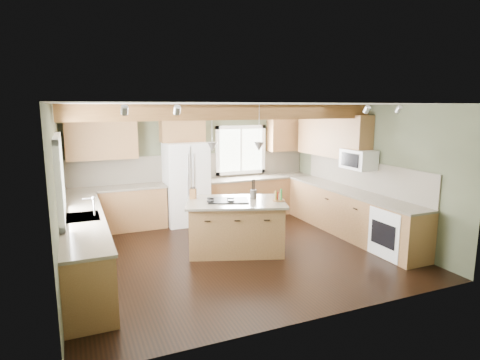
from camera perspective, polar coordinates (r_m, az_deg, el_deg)
name	(u,v)px	position (r m, az deg, el deg)	size (l,w,h in m)	color
floor	(236,252)	(7.27, -0.63, -10.25)	(5.60, 5.60, 0.00)	black
ceiling	(235,104)	(6.80, -0.67, 10.71)	(5.60, 5.60, 0.00)	silver
wall_back	(194,163)	(9.25, -6.56, 2.46)	(5.60, 5.60, 0.00)	#414632
wall_left	(58,194)	(6.42, -24.45, -1.88)	(5.00, 5.00, 0.00)	#414632
wall_right	(365,171)	(8.38, 17.35, 1.24)	(5.00, 5.00, 0.00)	#414632
ceiling_beam	(233,112)	(6.89, -0.98, 9.63)	(5.55, 0.26, 0.26)	brown
soffit_trim	(194,108)	(9.07, -6.54, 10.17)	(5.55, 0.20, 0.10)	brown
backsplash_back	(194,167)	(9.25, -6.53, 1.90)	(5.58, 0.03, 0.58)	brown
backsplash_right	(362,175)	(8.42, 17.02, 0.68)	(0.03, 3.70, 0.58)	brown
base_cab_back_left	(116,210)	(8.79, -17.16, -4.07)	(2.02, 0.60, 0.88)	brown
counter_back_left	(115,188)	(8.69, -17.32, -1.13)	(2.06, 0.64, 0.04)	#4C4438
base_cab_back_right	(258,196)	(9.65, 2.57, -2.34)	(2.62, 0.60, 0.88)	brown
counter_back_right	(258,178)	(9.56, 2.59, 0.35)	(2.66, 0.64, 0.04)	#4C4438
base_cab_left	(84,247)	(6.68, -21.29, -8.84)	(0.60, 3.70, 0.88)	brown
counter_left	(82,218)	(6.55, -21.56, -5.03)	(0.64, 3.74, 0.04)	#4C4438
base_cab_right	(349,214)	(8.40, 15.25, -4.62)	(0.60, 3.70, 0.88)	brown
counter_right	(350,191)	(8.30, 15.40, -1.55)	(0.64, 3.74, 0.04)	#4C4438
upper_cab_back_left	(101,137)	(8.66, -19.10, 5.76)	(1.40, 0.35, 0.90)	brown
upper_cab_over_fridge	(182,126)	(8.92, -8.22, 7.62)	(0.96, 0.35, 0.70)	brown
upper_cab_right	(332,136)	(8.90, 12.96, 6.17)	(0.35, 2.20, 0.90)	brown
upper_cab_back_corner	(286,132)	(9.93, 6.58, 6.76)	(0.90, 0.35, 0.90)	brown
window_left	(58,177)	(6.42, -24.43, 0.40)	(0.04, 1.60, 1.05)	white
window_back	(240,150)	(9.59, 0.06, 4.31)	(1.10, 0.04, 1.00)	white
sink	(82,218)	(6.55, -21.56, -4.99)	(0.50, 0.65, 0.03)	#262628
faucet	(94,207)	(6.52, -20.06, -3.64)	(0.02, 0.02, 0.28)	#B2B2B7
dishwasher	(89,280)	(5.47, -20.68, -13.21)	(0.60, 0.60, 0.84)	white
oven	(397,232)	(7.46, 21.39, -6.94)	(0.60, 0.72, 0.84)	white
microwave	(358,159)	(8.17, 16.49, 2.84)	(0.40, 0.70, 0.38)	white
pendant_left	(212,147)	(6.93, -3.97, 4.72)	(0.18, 0.18, 0.16)	#B2B2B7
pendant_right	(259,147)	(6.97, 2.70, 4.77)	(0.18, 0.18, 0.16)	#B2B2B7
refrigerator	(186,184)	(8.87, -7.67, -0.52)	(0.90, 0.74, 1.80)	white
island	(236,227)	(7.22, -0.60, -6.69)	(1.62, 0.99, 0.88)	brown
island_top	(236,202)	(7.10, -0.61, -3.14)	(1.72, 1.10, 0.04)	#4C4438
cooktop	(228,200)	(7.09, -1.70, -2.92)	(0.70, 0.47, 0.02)	black
knife_block	(193,194)	(7.28, -6.69, -1.98)	(0.11, 0.08, 0.18)	brown
utensil_crock	(253,194)	(7.25, 1.91, -2.05)	(0.12, 0.12, 0.16)	#362E2B
bottle_tray	(279,195)	(7.12, 5.54, -2.16)	(0.22, 0.22, 0.20)	brown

